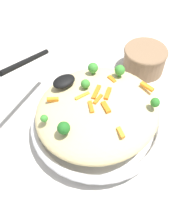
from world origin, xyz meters
name	(u,v)px	position (x,y,z in m)	size (l,w,h in m)	color
ground_plane	(98,128)	(0.00, 0.00, 0.00)	(2.40, 2.40, 0.00)	beige
serving_bowl	(98,122)	(0.00, 0.00, 0.03)	(0.33, 0.33, 0.05)	silver
pasta_mound	(98,110)	(0.00, 0.00, 0.08)	(0.30, 0.28, 0.07)	#DBC689
carrot_piece_0	(112,79)	(0.07, 0.04, 0.11)	(0.03, 0.01, 0.01)	orange
carrot_piece_1	(96,92)	(0.01, 0.02, 0.11)	(0.04, 0.01, 0.01)	orange
carrot_piece_2	(147,87)	(0.12, -0.03, 0.11)	(0.04, 0.01, 0.01)	orange
carrot_piece_3	(82,96)	(-0.02, 0.03, 0.11)	(0.04, 0.01, 0.01)	orange
carrot_piece_4	(108,94)	(0.03, 0.00, 0.11)	(0.04, 0.01, 0.01)	orange
carrot_piece_5	(105,108)	(0.00, -0.03, 0.11)	(0.03, 0.01, 0.01)	orange
carrot_piece_6	(99,100)	(0.00, 0.00, 0.11)	(0.03, 0.01, 0.01)	orange
carrot_piece_7	(91,107)	(-0.03, -0.01, 0.11)	(0.03, 0.01, 0.01)	orange
carrot_piece_8	(121,132)	(-0.01, -0.09, 0.11)	(0.03, 0.01, 0.01)	orange
carrot_piece_9	(53,99)	(-0.08, 0.07, 0.11)	(0.03, 0.01, 0.01)	orange
broccoli_floret_0	(64,128)	(-0.10, -0.03, 0.12)	(0.03, 0.03, 0.03)	#205B1C
broccoli_floret_1	(155,103)	(0.09, -0.08, 0.12)	(0.02, 0.02, 0.02)	#296820
broccoli_floret_2	(44,118)	(-0.12, 0.02, 0.11)	(0.02, 0.02, 0.02)	#377928
broccoli_floret_3	(93,68)	(0.05, 0.08, 0.12)	(0.03, 0.03, 0.03)	#377928
broccoli_floret_4	(120,70)	(0.09, 0.04, 0.12)	(0.03, 0.03, 0.03)	#377928
broccoli_floret_5	(86,84)	(0.00, 0.05, 0.12)	(0.02, 0.02, 0.03)	#377928
serving_spoon	(49,73)	(-0.05, 0.12, 0.13)	(0.16, 0.15, 0.09)	black
companion_bowl	(145,59)	(0.25, 0.10, 0.04)	(0.13, 0.13, 0.08)	#8C6B4C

